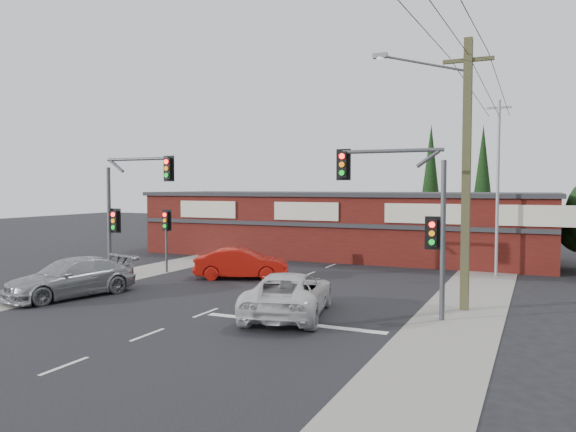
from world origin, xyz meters
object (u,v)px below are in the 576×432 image
at_px(white_suv, 289,294).
at_px(utility_pole, 463,165).
at_px(silver_suv, 70,278).
at_px(shop_building, 343,224).
at_px(red_sedan, 242,264).

relative_size(white_suv, utility_pole, 0.56).
relative_size(silver_suv, shop_building, 0.20).
bearing_deg(shop_building, utility_pole, -56.24).
distance_m(white_suv, utility_pole, 7.96).
height_order(silver_suv, shop_building, shop_building).
height_order(white_suv, red_sedan, white_suv).
distance_m(silver_suv, utility_pole, 16.37).
height_order(white_suv, silver_suv, silver_suv).
bearing_deg(silver_suv, utility_pole, 30.68).
height_order(red_sedan, utility_pole, utility_pole).
relative_size(red_sedan, utility_pole, 0.46).
distance_m(shop_building, utility_pole, 17.15).
xyz_separation_m(red_sedan, utility_pole, (10.89, -2.86, 4.64)).
bearing_deg(red_sedan, silver_suv, 126.36).
distance_m(white_suv, red_sedan, 8.35).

